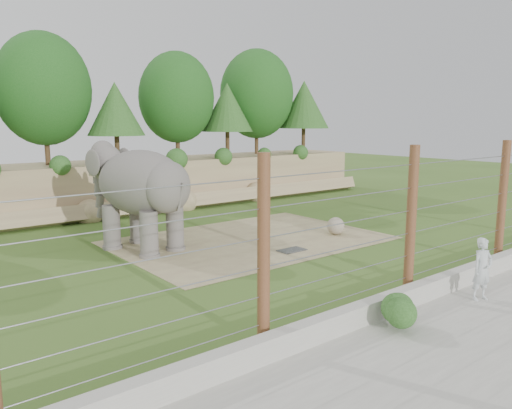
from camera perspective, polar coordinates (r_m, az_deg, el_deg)
ground at (r=16.97m, az=4.24°, el=-6.21°), size 90.00×90.00×0.00m
back_embankment at (r=27.28m, az=-13.28°, el=7.96°), size 30.00×5.52×8.77m
dirt_patch at (r=19.49m, az=-0.69°, el=-4.08°), size 10.00×7.00×0.02m
drain_grate at (r=17.95m, az=4.11°, el=-5.22°), size 1.00×0.60×0.03m
elephant at (r=18.21m, az=-12.90°, el=0.72°), size 3.13×5.01×3.77m
stone_ball at (r=20.58m, az=9.09°, el=-2.43°), size 0.71×0.71×0.71m
retaining_wall at (r=13.83m, az=18.67°, el=-9.31°), size 26.00×0.35×0.50m
walkway at (r=13.03m, az=26.18°, el=-12.13°), size 26.00×4.00×0.01m
barrier_fence at (r=13.65m, az=17.30°, el=-1.88°), size 20.26×0.26×4.00m
walkway_shrub at (r=11.73m, az=16.44°, el=-11.81°), size 0.80×0.80×0.80m
zookeeper at (r=14.20m, az=24.45°, el=-6.74°), size 0.68×0.55×1.64m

